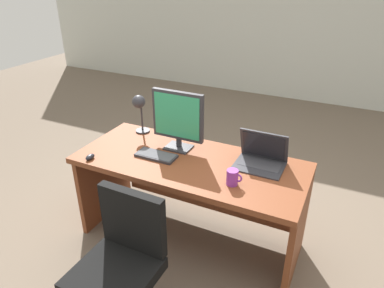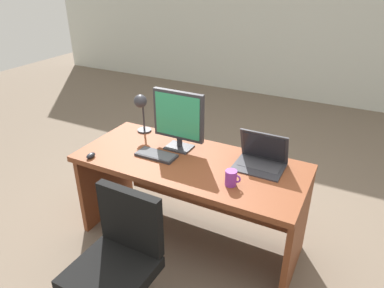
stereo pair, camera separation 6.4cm
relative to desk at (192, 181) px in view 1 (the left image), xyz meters
name	(u,v)px [view 1 (the left image)]	position (x,y,z in m)	size (l,w,h in m)	color
ground	(246,159)	(0.00, 1.45, -0.54)	(12.00, 12.00, 0.00)	#6B5B4C
back_wall	(301,11)	(0.00, 3.87, 0.86)	(10.00, 0.10, 2.80)	silver
desk	(192,181)	(0.00, 0.00, 0.00)	(1.70, 0.74, 0.75)	brown
monitor	(178,118)	(-0.17, 0.09, 0.46)	(0.41, 0.16, 0.46)	#2D2D33
laptop	(262,154)	(0.48, 0.14, 0.28)	(0.35, 0.27, 0.25)	#2D2D33
keyboard	(156,155)	(-0.25, -0.10, 0.21)	(0.31, 0.14, 0.02)	#2D2D33
mouse	(90,157)	(-0.67, -0.34, 0.22)	(0.05, 0.08, 0.04)	black
desk_lamp	(139,106)	(-0.59, 0.21, 0.44)	(0.12, 0.14, 0.34)	#2D2D33
coffee_mug	(233,177)	(0.39, -0.21, 0.26)	(0.11, 0.08, 0.11)	purple
office_chair	(121,275)	(-0.06, -0.87, -0.19)	(0.56, 0.56, 0.86)	black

